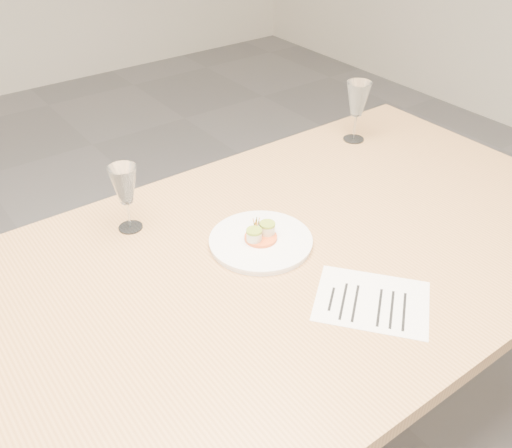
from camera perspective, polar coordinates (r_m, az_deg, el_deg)
dining_table at (r=1.32m, az=-7.47°, el=-9.95°), size 2.40×1.00×0.75m
dinner_plate at (r=1.43m, az=0.49°, el=-1.64°), size 0.26×0.26×0.07m
recipe_sheet at (r=1.30m, az=11.52°, el=-7.56°), size 0.30×0.31×0.00m
wine_glass_1 at (r=1.46m, az=-13.02°, el=3.68°), size 0.07×0.07×0.18m
wine_glass_2 at (r=1.91m, az=10.13°, el=12.09°), size 0.08×0.08×0.20m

